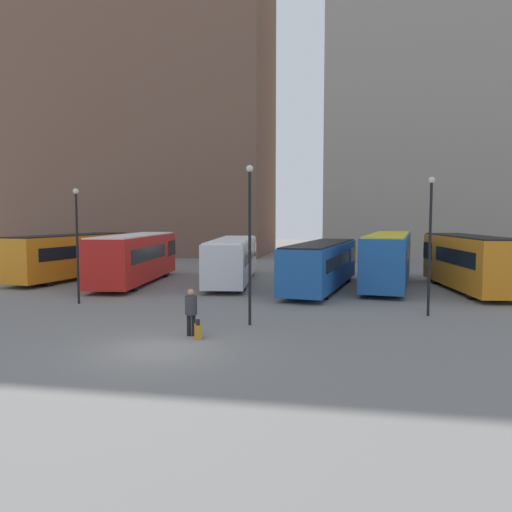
{
  "coord_description": "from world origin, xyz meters",
  "views": [
    {
      "loc": [
        6.26,
        -15.38,
        4.41
      ],
      "look_at": [
        1.19,
        10.89,
        2.29
      ],
      "focal_mm": 35.0,
      "sensor_mm": 36.0,
      "label": 1
    }
  ],
  "objects_px": {
    "bus_1": "(136,257)",
    "bus_5": "(468,261)",
    "lamp_post_0": "(77,236)",
    "bus_4": "(388,257)",
    "traveler": "(191,308)",
    "bus_3": "(322,264)",
    "lamp_post_1": "(430,235)",
    "lamp_post_2": "(250,233)",
    "suitcase": "(198,331)",
    "bus_2": "(233,258)",
    "bus_0": "(71,255)"
  },
  "relations": [
    {
      "from": "lamp_post_0",
      "to": "bus_5",
      "type": "bearing_deg",
      "value": 22.63
    },
    {
      "from": "lamp_post_0",
      "to": "lamp_post_1",
      "type": "height_order",
      "value": "lamp_post_1"
    },
    {
      "from": "bus_5",
      "to": "lamp_post_2",
      "type": "distance_m",
      "value": 16.12
    },
    {
      "from": "bus_4",
      "to": "lamp_post_1",
      "type": "bearing_deg",
      "value": -166.62
    },
    {
      "from": "lamp_post_1",
      "to": "bus_1",
      "type": "bearing_deg",
      "value": 155.78
    },
    {
      "from": "suitcase",
      "to": "lamp_post_2",
      "type": "bearing_deg",
      "value": -45.89
    },
    {
      "from": "bus_3",
      "to": "bus_4",
      "type": "xyz_separation_m",
      "value": [
        4.11,
        2.54,
        0.25
      ]
    },
    {
      "from": "bus_1",
      "to": "lamp_post_1",
      "type": "height_order",
      "value": "lamp_post_1"
    },
    {
      "from": "lamp_post_0",
      "to": "lamp_post_2",
      "type": "distance_m",
      "value": 10.08
    },
    {
      "from": "bus_5",
      "to": "lamp_post_0",
      "type": "xyz_separation_m",
      "value": [
        -20.39,
        -8.5,
        1.63
      ]
    },
    {
      "from": "bus_2",
      "to": "suitcase",
      "type": "bearing_deg",
      "value": -178.53
    },
    {
      "from": "bus_1",
      "to": "bus_4",
      "type": "distance_m",
      "value": 16.52
    },
    {
      "from": "bus_2",
      "to": "lamp_post_2",
      "type": "bearing_deg",
      "value": -170.94
    },
    {
      "from": "bus_5",
      "to": "lamp_post_0",
      "type": "relative_size",
      "value": 1.8
    },
    {
      "from": "suitcase",
      "to": "lamp_post_1",
      "type": "relative_size",
      "value": 0.12
    },
    {
      "from": "bus_3",
      "to": "lamp_post_0",
      "type": "bearing_deg",
      "value": 130.83
    },
    {
      "from": "bus_3",
      "to": "bus_1",
      "type": "bearing_deg",
      "value": 96.41
    },
    {
      "from": "bus_3",
      "to": "bus_5",
      "type": "distance_m",
      "value": 8.66
    },
    {
      "from": "traveler",
      "to": "lamp_post_0",
      "type": "bearing_deg",
      "value": 37.33
    },
    {
      "from": "bus_5",
      "to": "bus_4",
      "type": "bearing_deg",
      "value": 62.88
    },
    {
      "from": "traveler",
      "to": "lamp_post_2",
      "type": "xyz_separation_m",
      "value": [
        1.76,
        2.22,
        2.7
      ]
    },
    {
      "from": "suitcase",
      "to": "lamp_post_0",
      "type": "bearing_deg",
      "value": 36.9
    },
    {
      "from": "bus_1",
      "to": "lamp_post_1",
      "type": "distance_m",
      "value": 19.21
    },
    {
      "from": "bus_2",
      "to": "lamp_post_2",
      "type": "distance_m",
      "value": 13.59
    },
    {
      "from": "bus_5",
      "to": "lamp_post_2",
      "type": "height_order",
      "value": "lamp_post_2"
    },
    {
      "from": "lamp_post_2",
      "to": "suitcase",
      "type": "bearing_deg",
      "value": -118.34
    },
    {
      "from": "bus_3",
      "to": "bus_2",
      "type": "bearing_deg",
      "value": 79.24
    },
    {
      "from": "suitcase",
      "to": "lamp_post_0",
      "type": "xyz_separation_m",
      "value": [
        -8.15,
        5.82,
        3.15
      ]
    },
    {
      "from": "bus_4",
      "to": "lamp_post_1",
      "type": "distance_m",
      "value": 10.18
    },
    {
      "from": "bus_1",
      "to": "lamp_post_1",
      "type": "bearing_deg",
      "value": -120.51
    },
    {
      "from": "bus_1",
      "to": "bus_3",
      "type": "distance_m",
      "value": 12.29
    },
    {
      "from": "bus_1",
      "to": "bus_5",
      "type": "xyz_separation_m",
      "value": [
        20.88,
        0.58,
        0.02
      ]
    },
    {
      "from": "bus_1",
      "to": "bus_2",
      "type": "bearing_deg",
      "value": -81.05
    },
    {
      "from": "bus_0",
      "to": "lamp_post_2",
      "type": "bearing_deg",
      "value": -119.56
    },
    {
      "from": "bus_0",
      "to": "lamp_post_1",
      "type": "relative_size",
      "value": 1.74
    },
    {
      "from": "lamp_post_1",
      "to": "lamp_post_2",
      "type": "bearing_deg",
      "value": -155.83
    },
    {
      "from": "bus_0",
      "to": "bus_1",
      "type": "height_order",
      "value": "bus_1"
    },
    {
      "from": "bus_2",
      "to": "lamp_post_0",
      "type": "xyz_separation_m",
      "value": [
        -5.71,
        -9.61,
        1.81
      ]
    },
    {
      "from": "suitcase",
      "to": "lamp_post_0",
      "type": "distance_m",
      "value": 10.49
    },
    {
      "from": "bus_2",
      "to": "bus_3",
      "type": "distance_m",
      "value": 6.43
    },
    {
      "from": "bus_3",
      "to": "suitcase",
      "type": "relative_size",
      "value": 15.92
    },
    {
      "from": "suitcase",
      "to": "bus_1",
      "type": "bearing_deg",
      "value": 14.6
    },
    {
      "from": "bus_2",
      "to": "bus_4",
      "type": "distance_m",
      "value": 10.2
    },
    {
      "from": "bus_0",
      "to": "bus_2",
      "type": "bearing_deg",
      "value": -77.45
    },
    {
      "from": "lamp_post_2",
      "to": "traveler",
      "type": "bearing_deg",
      "value": -128.49
    },
    {
      "from": "bus_1",
      "to": "bus_2",
      "type": "height_order",
      "value": "bus_1"
    },
    {
      "from": "bus_5",
      "to": "traveler",
      "type": "height_order",
      "value": "bus_5"
    },
    {
      "from": "bus_5",
      "to": "traveler",
      "type": "bearing_deg",
      "value": 129.79
    },
    {
      "from": "traveler",
      "to": "bus_0",
      "type": "bearing_deg",
      "value": 25.8
    },
    {
      "from": "bus_4",
      "to": "traveler",
      "type": "height_order",
      "value": "bus_4"
    }
  ]
}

